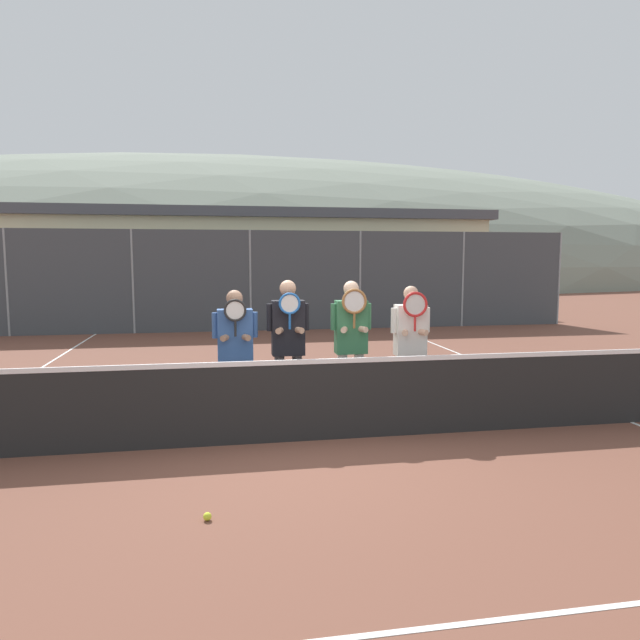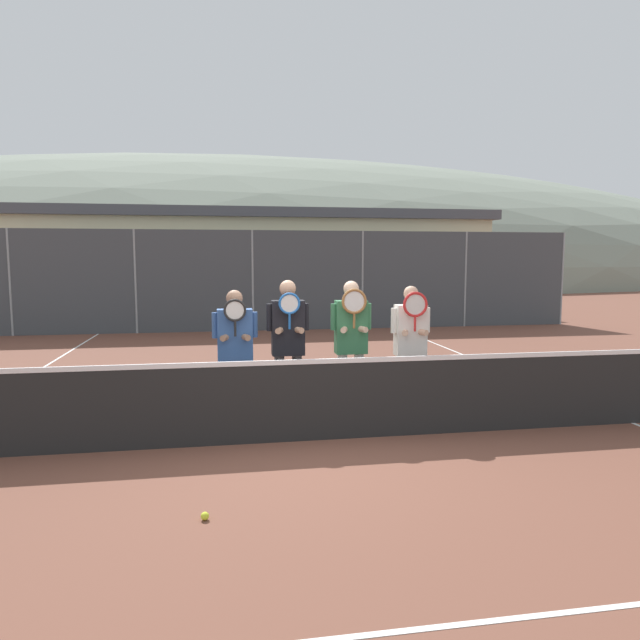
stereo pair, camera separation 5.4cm
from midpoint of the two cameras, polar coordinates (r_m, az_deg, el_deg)
The scene contains 15 objects.
ground_plane at distance 6.84m, azimuth -1.75°, elevation -12.00°, with size 120.00×120.00×0.00m, color brown.
hill_distant at distance 63.07m, azimuth -8.88°, elevation 4.21°, with size 121.20×67.33×23.57m.
clubhouse_building at distance 23.43m, azimuth -8.00°, elevation 5.85°, with size 19.86×5.50×3.98m.
fence_back at distance 16.83m, azimuth -6.65°, elevation 3.92°, with size 19.89×0.06×2.94m.
tennis_net at distance 6.70m, azimuth -1.76°, elevation -7.93°, with size 11.73×0.09×1.07m.
court_line_right_sideline at distance 11.01m, azimuth 19.14°, elevation -5.31°, with size 0.05×16.00×0.01m, color white.
court_line_service_near at distance 3.73m, azimuth 6.73°, elevation -28.67°, with size 8.73×0.05×0.01m, color white.
player_leftmost at distance 7.33m, azimuth -8.27°, elevation -2.57°, with size 0.58×0.34×1.74m.
player_center_left at distance 7.35m, azimuth -3.00°, elevation -1.99°, with size 0.55×0.34×1.86m.
player_center_right at distance 7.52m, azimuth 3.33°, elevation -1.86°, with size 0.55×0.34×1.84m.
player_rightmost at distance 7.65m, azimuth 9.23°, elevation -2.14°, with size 0.54×0.34×1.77m.
car_far_left at distance 19.75m, azimuth -22.26°, elevation 2.08°, with size 4.34×2.09×1.69m.
car_left_of_center at distance 19.65m, azimuth -6.35°, elevation 2.72°, with size 4.76×2.03×1.88m.
car_center at distance 20.46m, azimuth 9.35°, elevation 2.74°, with size 4.50×2.00×1.81m.
tennis_ball_on_court at distance 5.02m, azimuth -11.12°, elevation -18.69°, with size 0.07×0.07×0.07m.
Camera 2 is at (-0.86, -6.44, 2.14)m, focal length 32.00 mm.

